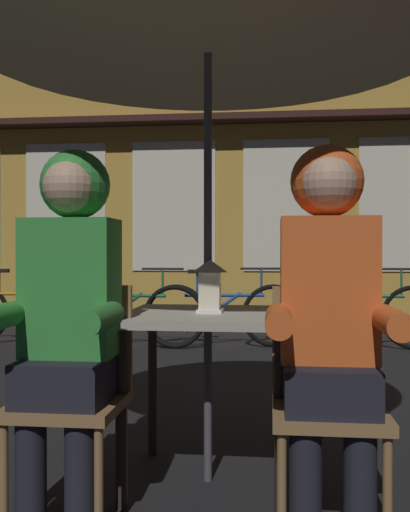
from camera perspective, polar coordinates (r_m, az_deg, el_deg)
ground_plane at (r=2.77m, az=0.28°, el=-20.88°), size 60.00×60.00×0.00m
cafe_table at (r=2.60m, az=0.28°, el=-7.68°), size 0.72×0.72×0.74m
patio_umbrella at (r=2.78m, az=0.28°, el=22.66°), size 2.10×2.10×2.31m
lantern at (r=2.55m, az=0.48°, el=-2.81°), size 0.11×0.11×0.23m
chair_left at (r=2.38m, az=-12.57°, el=-12.13°), size 0.40×0.40×0.87m
chair_right at (r=2.26m, az=11.73°, el=-12.76°), size 0.40×0.40×0.87m
person_left_hooded at (r=2.27m, az=-13.05°, el=-3.60°), size 0.45×0.56×1.40m
person_right_hooded at (r=2.15m, az=11.89°, el=-3.82°), size 0.45×0.56×1.40m
shopfront_building at (r=8.24m, az=2.52°, el=15.09°), size 10.00×0.93×6.20m
bicycle_nearest at (r=6.73m, az=-16.97°, el=-5.18°), size 1.67×0.25×0.84m
bicycle_second at (r=6.25m, az=-7.63°, el=-5.60°), size 1.68×0.13×0.84m
bicycle_third at (r=6.21m, az=1.86°, el=-5.64°), size 1.67×0.26×0.84m
bicycle_fourth at (r=6.34m, az=14.94°, el=-5.53°), size 1.68×0.13×0.84m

